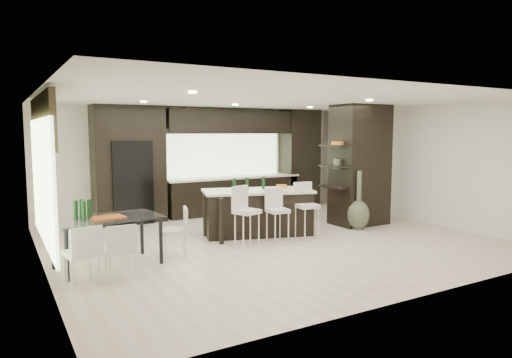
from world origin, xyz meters
TOP-DOWN VIEW (x-y plane):
  - ground at (0.00, 0.00)m, footprint 8.00×8.00m
  - back_wall at (0.00, 3.50)m, footprint 8.00×0.02m
  - left_wall at (-4.00, 0.00)m, footprint 0.02×7.00m
  - right_wall at (4.00, 0.00)m, footprint 0.02×7.00m
  - ceiling at (0.00, 0.00)m, footprint 8.00×7.00m
  - window_left at (-3.96, 0.20)m, footprint 0.04×3.20m
  - window_back at (0.60, 3.46)m, footprint 3.40×0.04m
  - stone_accent at (-3.93, 0.20)m, footprint 0.08×3.00m
  - ceiling_spots at (0.00, 0.25)m, footprint 4.00×3.00m
  - back_cabinetry at (0.50, 3.17)m, footprint 6.80×0.68m
  - refrigerator at (-1.90, 3.12)m, footprint 0.90×0.68m
  - partition_column at (2.60, 0.40)m, footprint 1.20×0.80m
  - kitchen_island at (0.06, 0.63)m, footprint 2.39×1.56m
  - stool_left at (-0.62, -0.14)m, footprint 0.50×0.50m
  - stool_mid at (0.06, -0.13)m, footprint 0.41×0.41m
  - stool_right at (0.74, -0.14)m, footprint 0.44×0.44m
  - bench at (1.36, 1.50)m, footprint 1.23×0.64m
  - floor_vase at (2.17, -0.06)m, footprint 0.52×0.52m
  - dining_table at (-3.10, -0.14)m, footprint 1.71×1.10m
  - chair_near at (-3.10, -0.88)m, footprint 0.42×0.42m
  - chair_far at (-3.60, -0.89)m, footprint 0.49×0.49m
  - chair_end at (-2.01, -0.14)m, footprint 0.52×0.52m

SIDE VIEW (x-z plane):
  - ground at x=0.00m, z-range 0.00..0.00m
  - bench at x=1.36m, z-range 0.00..0.45m
  - chair_near at x=-3.10m, z-range 0.00..0.76m
  - chair_end at x=-2.01m, z-range 0.00..0.77m
  - dining_table at x=-3.10m, z-range 0.00..0.77m
  - chair_far at x=-3.60m, z-range 0.00..0.78m
  - stool_mid at x=0.06m, z-range 0.00..0.84m
  - stool_right at x=0.74m, z-range 0.00..0.89m
  - stool_left at x=-0.62m, z-range 0.00..0.90m
  - kitchen_island at x=0.06m, z-range 0.00..0.92m
  - floor_vase at x=2.17m, z-range 0.00..1.27m
  - refrigerator at x=-1.90m, z-range 0.00..1.90m
  - back_wall at x=0.00m, z-range 0.00..2.70m
  - left_wall at x=-4.00m, z-range 0.00..2.70m
  - right_wall at x=4.00m, z-range 0.00..2.70m
  - window_left at x=-3.96m, z-range 0.40..2.30m
  - back_cabinetry at x=0.50m, z-range 0.00..2.70m
  - partition_column at x=2.60m, z-range 0.00..2.70m
  - window_back at x=0.60m, z-range 0.95..2.15m
  - stone_accent at x=-3.93m, z-range 1.85..2.65m
  - ceiling_spots at x=0.00m, z-range 2.67..2.69m
  - ceiling at x=0.00m, z-range 2.69..2.71m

